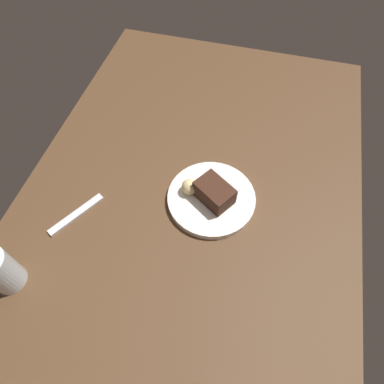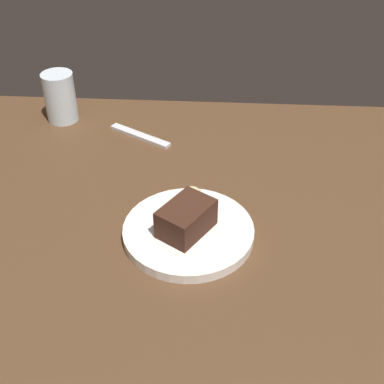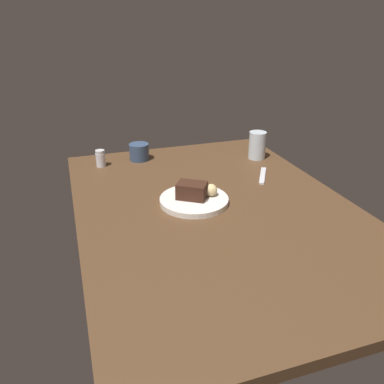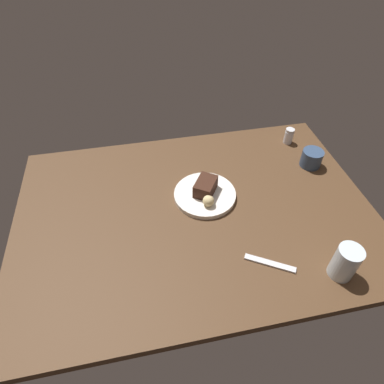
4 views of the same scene
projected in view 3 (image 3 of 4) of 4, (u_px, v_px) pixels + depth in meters
dining_table at (216, 211)px, 121.49cm from camera, size 120.00×84.00×3.00cm
dessert_plate at (194, 200)px, 122.82cm from camera, size 21.68×21.68×1.74cm
chocolate_cake_slice at (192, 191)px, 121.46cm from camera, size 10.07×10.89×5.01cm
bread_roll at (210, 190)px, 122.97cm from camera, size 3.90×3.90×3.90cm
salt_shaker at (101, 158)px, 150.63cm from camera, size 3.69×3.69×6.51cm
water_glass at (257, 145)px, 157.95cm from camera, size 6.88×6.88×10.99cm
coffee_cup at (139, 152)px, 157.17cm from camera, size 7.89×7.89×6.63cm
dessert_spoon at (263, 176)px, 142.43cm from camera, size 13.84×9.16×0.70cm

